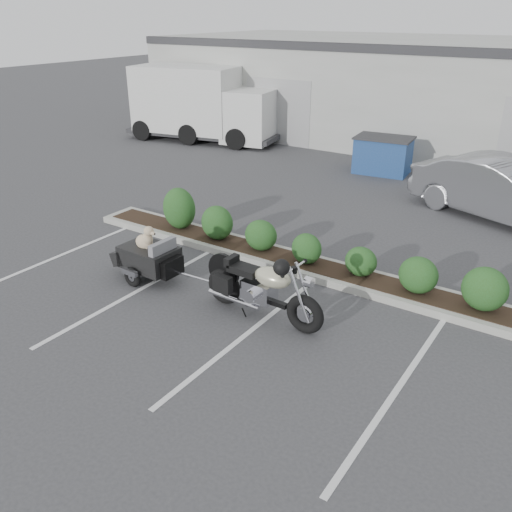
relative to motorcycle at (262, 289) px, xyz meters
The scene contains 8 objects.
ground 1.24m from the motorcycle, behind, with size 90.00×90.00×0.00m, color #38383A.
planter_kerb 2.27m from the motorcycle, 92.44° to the left, with size 12.00×1.00×0.15m, color #9E9E93.
building 17.10m from the motorcycle, 93.68° to the left, with size 26.00×10.00×4.00m, color #9EA099.
motorcycle is the anchor object (origin of this frame).
pet_trailer 2.79m from the motorcycle, behind, with size 1.99×1.11×1.19m.
sedan 8.17m from the motorcycle, 72.47° to the left, with size 1.68×4.81×1.58m, color #9E9FA5.
dumpster 10.45m from the motorcycle, 100.08° to the left, with size 2.00×1.48×1.23m.
delivery_truck 14.85m from the motorcycle, 132.83° to the left, with size 6.81×3.32×2.99m.
Camera 1 is at (5.75, -7.15, 5.12)m, focal length 38.00 mm.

